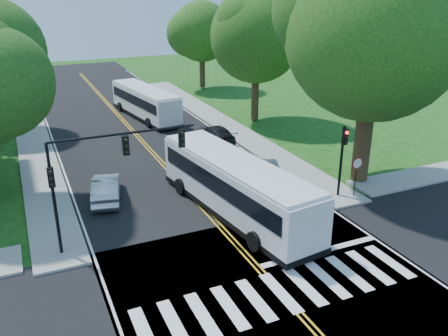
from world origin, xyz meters
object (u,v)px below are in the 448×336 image
suv (264,171)px  hatchback (106,189)px  dark_sedan (215,134)px  signal_nw (102,165)px  bus_follow (145,102)px  signal_ne (343,152)px  bus_lead (235,186)px

suv → hatchback: bearing=10.3°
hatchback → dark_sedan: (10.46, 7.64, -0.05)m
signal_nw → hatchback: 6.63m
signal_nw → suv: size_ratio=1.39×
bus_follow → hatchback: 19.02m
signal_nw → bus_follow: (8.17, 23.04, -2.84)m
signal_nw → bus_follow: size_ratio=0.62×
bus_follow → suv: bearing=90.1°
signal_nw → signal_ne: 14.13m
bus_follow → dark_sedan: size_ratio=2.39×
bus_follow → hatchback: bearing=58.8°
signal_nw → signal_ne: size_ratio=1.62×
bus_lead → suv: size_ratio=2.52×
signal_ne → bus_lead: (-6.79, 0.58, -1.22)m
dark_sedan → signal_nw: bearing=46.5°
signal_nw → bus_follow: 24.61m
signal_ne → suv: size_ratio=0.86×
bus_lead → hatchback: size_ratio=2.84×
signal_nw → hatchback: bearing=80.6°
bus_follow → suv: (2.92, -18.90, -0.82)m
signal_nw → suv: signal_nw is taller
bus_follow → dark_sedan: 10.45m
bus_lead → suv: bus_lead is taller
signal_nw → hatchback: signal_nw is taller
bus_lead → bus_follow: bus_lead is taller
hatchback → bus_follow: bearing=-100.0°
bus_follow → suv: bus_follow is taller
bus_lead → bus_follow: size_ratio=1.13×
signal_ne → dark_sedan: 13.57m
signal_nw → dark_sedan: signal_nw is taller
suv → bus_follow: bearing=-63.4°
signal_nw → bus_follow: bearing=70.5°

